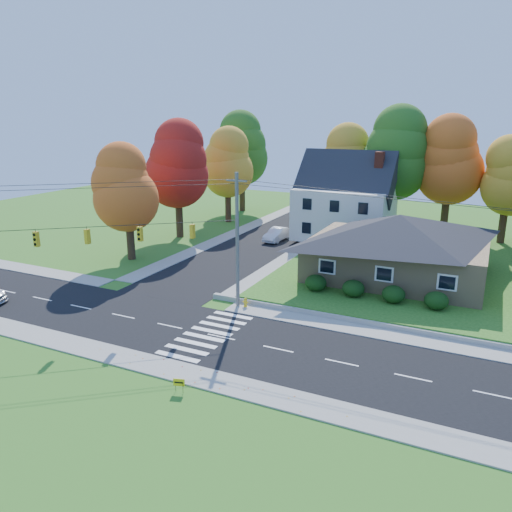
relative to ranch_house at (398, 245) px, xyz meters
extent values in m
plane|color=#3D7923|center=(-8.00, -16.00, -3.27)|extent=(120.00, 120.00, 0.00)
cube|color=black|center=(-8.00, -16.00, -3.26)|extent=(90.00, 8.00, 0.02)
cube|color=black|center=(-16.00, 10.00, -3.25)|extent=(8.00, 44.00, 0.02)
cube|color=#9C9A90|center=(-8.00, -11.00, -3.23)|extent=(90.00, 2.00, 0.08)
cube|color=#9C9A90|center=(-8.00, -21.00, -3.23)|extent=(90.00, 2.00, 0.08)
cube|color=#3D7923|center=(5.00, 5.00, -3.02)|extent=(30.00, 30.00, 0.50)
cube|color=tan|center=(0.00, 0.00, -1.17)|extent=(14.00, 10.00, 3.20)
pyramid|color=#26262B|center=(0.00, 0.00, 1.53)|extent=(14.60, 10.60, 2.20)
cube|color=silver|center=(-8.00, 12.00, 0.03)|extent=(10.00, 8.00, 5.60)
pyramid|color=#26262B|center=(-8.00, 12.00, 4.03)|extent=(10.40, 8.40, 2.40)
cube|color=brown|center=(-4.50, 12.00, 2.03)|extent=(0.90, 0.90, 9.60)
ellipsoid|color=#163A10|center=(-5.00, -6.20, -2.13)|extent=(1.70, 1.70, 1.27)
ellipsoid|color=#163A10|center=(-2.00, -6.20, -2.13)|extent=(1.70, 1.70, 1.27)
ellipsoid|color=#163A10|center=(1.00, -6.20, -2.13)|extent=(1.70, 1.70, 1.27)
ellipsoid|color=#163A10|center=(4.00, -6.20, -2.13)|extent=(1.70, 1.70, 1.27)
cylinder|color=#666059|center=(-9.50, -10.80, 1.73)|extent=(0.26, 0.26, 10.00)
cube|color=#666059|center=(-9.50, -10.80, 6.13)|extent=(1.60, 0.12, 0.12)
cube|color=gold|center=(-20.00, -19.20, 2.68)|extent=(0.34, 0.26, 1.00)
cube|color=gold|center=(-17.50, -17.20, 2.68)|extent=(0.26, 0.34, 1.00)
cube|color=gold|center=(-14.80, -15.05, 2.68)|extent=(0.34, 0.26, 1.00)
cube|color=gold|center=(-12.00, -12.80, 2.68)|extent=(0.26, 0.34, 1.00)
cylinder|color=black|center=(-16.00, -16.00, 3.33)|extent=(13.02, 10.43, 0.04)
cylinder|color=#3F2A19|center=(-10.00, 18.00, -0.07)|extent=(0.80, 0.80, 5.40)
sphere|color=gold|center=(-10.00, 18.00, 3.83)|extent=(6.72, 6.72, 6.72)
sphere|color=gold|center=(-10.00, 18.00, 5.51)|extent=(5.91, 5.91, 5.91)
sphere|color=gold|center=(-10.00, 18.00, 7.19)|extent=(5.11, 5.11, 5.11)
cylinder|color=#3F2A19|center=(-4.00, 17.00, 0.38)|extent=(0.86, 0.86, 6.30)
sphere|color=#346B1D|center=(-4.00, 17.00, 4.93)|extent=(7.84, 7.84, 7.84)
sphere|color=#346B1D|center=(-4.00, 17.00, 6.89)|extent=(6.90, 6.90, 6.90)
sphere|color=#346B1D|center=(-4.00, 17.00, 8.85)|extent=(5.96, 5.96, 5.96)
cylinder|color=#3F2A19|center=(2.00, 18.00, 0.16)|extent=(0.83, 0.83, 5.85)
sphere|color=orange|center=(2.00, 18.00, 4.38)|extent=(7.28, 7.28, 7.28)
sphere|color=orange|center=(2.00, 18.00, 6.20)|extent=(6.41, 6.41, 6.41)
sphere|color=orange|center=(2.00, 18.00, 8.02)|extent=(5.53, 5.53, 5.53)
cylinder|color=#3F2A19|center=(8.00, 17.00, -0.29)|extent=(0.77, 0.77, 4.95)
sphere|color=gold|center=(8.00, 17.00, 3.28)|extent=(6.16, 6.16, 6.16)
sphere|color=gold|center=(8.00, 17.00, 4.82)|extent=(5.42, 5.42, 5.42)
sphere|color=gold|center=(8.00, 17.00, 6.36)|extent=(4.68, 4.68, 4.68)
cylinder|color=#3F2A19|center=(-25.00, -4.00, -0.79)|extent=(0.77, 0.77, 4.95)
sphere|color=orange|center=(-25.00, -4.00, 2.78)|extent=(6.16, 6.16, 6.16)
sphere|color=orange|center=(-25.00, -4.00, 4.32)|extent=(5.42, 5.42, 5.42)
sphere|color=orange|center=(-25.00, -4.00, 5.86)|extent=(4.68, 4.68, 4.68)
cylinder|color=#3F2A19|center=(-26.00, 6.00, -0.34)|extent=(0.83, 0.83, 5.85)
sphere|color=#B11F16|center=(-26.00, 6.00, 3.88)|extent=(7.28, 7.28, 7.28)
sphere|color=#B11F16|center=(-26.00, 6.00, 5.70)|extent=(6.41, 6.41, 6.41)
sphere|color=#B11F16|center=(-26.00, 6.00, 7.52)|extent=(5.53, 5.53, 5.53)
cylinder|color=#3F2A19|center=(-25.00, 16.00, -0.57)|extent=(0.80, 0.80, 5.40)
sphere|color=gold|center=(-25.00, 16.00, 3.33)|extent=(6.72, 6.72, 6.72)
sphere|color=gold|center=(-25.00, 16.00, 5.01)|extent=(5.91, 5.91, 5.91)
sphere|color=gold|center=(-25.00, 16.00, 6.69)|extent=(5.11, 5.11, 5.11)
cylinder|color=#3F2A19|center=(-27.00, 24.00, -0.12)|extent=(0.86, 0.86, 6.30)
sphere|color=#346B1D|center=(-27.00, 24.00, 4.43)|extent=(7.84, 7.84, 7.84)
sphere|color=#346B1D|center=(-27.00, 24.00, 6.39)|extent=(6.90, 6.90, 6.90)
sphere|color=#346B1D|center=(-27.00, 24.00, 8.35)|extent=(5.96, 5.96, 5.96)
imported|color=silver|center=(-14.92, 9.09, -2.51)|extent=(1.76, 4.51, 1.46)
cylinder|color=yellow|center=(-8.92, -10.71, -3.22)|extent=(0.34, 0.34, 0.09)
cylinder|color=yellow|center=(-8.92, -10.71, -2.93)|extent=(0.23, 0.23, 0.52)
sphere|color=yellow|center=(-8.92, -10.71, -2.62)|extent=(0.25, 0.25, 0.25)
cylinder|color=yellow|center=(-8.92, -10.71, -2.84)|extent=(0.43, 0.14, 0.11)
cylinder|color=black|center=(-6.90, -22.71, -3.01)|extent=(0.02, 0.02, 0.51)
cylinder|color=black|center=(-6.45, -22.71, -3.01)|extent=(0.02, 0.02, 0.51)
cube|color=yellow|center=(-6.68, -22.71, -2.70)|extent=(0.60, 0.20, 0.41)
camera|label=1|loc=(6.81, -41.63, 10.55)|focal=35.00mm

